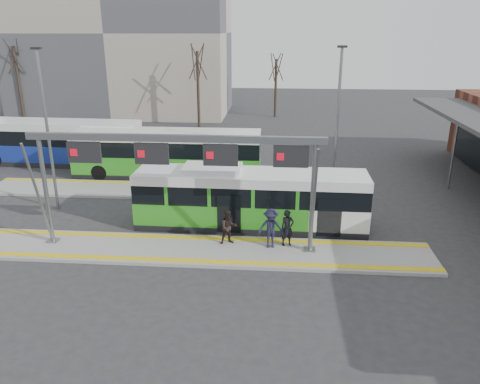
% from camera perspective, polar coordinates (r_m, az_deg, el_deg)
% --- Properties ---
extents(ground, '(120.00, 120.00, 0.00)m').
position_cam_1_polar(ground, '(21.61, -6.30, -7.23)').
color(ground, '#2D2D30').
rests_on(ground, ground).
extents(platform_main, '(22.00, 3.00, 0.15)m').
position_cam_1_polar(platform_main, '(21.58, -6.31, -7.05)').
color(platform_main, gray).
rests_on(platform_main, ground).
extents(platform_second, '(20.00, 3.00, 0.15)m').
position_cam_1_polar(platform_second, '(29.65, -11.11, 0.24)').
color(platform_second, gray).
rests_on(platform_second, ground).
extents(tactile_main, '(22.00, 2.65, 0.02)m').
position_cam_1_polar(tactile_main, '(21.54, -6.32, -6.85)').
color(tactile_main, yellow).
rests_on(tactile_main, platform_main).
extents(tactile_second, '(20.00, 0.35, 0.02)m').
position_cam_1_polar(tactile_second, '(30.67, -10.57, 1.10)').
color(tactile_second, yellow).
rests_on(tactile_second, platform_second).
extents(gantry, '(13.00, 1.68, 5.20)m').
position_cam_1_polar(gantry, '(20.36, -7.58, 4.02)').
color(gantry, slate).
rests_on(gantry, platform_main).
extents(apartment_block, '(24.50, 12.50, 18.40)m').
position_cam_1_polar(apartment_block, '(57.75, -14.26, 18.52)').
color(apartment_block, '#A6998A').
rests_on(apartment_block, ground).
extents(hero_bus, '(11.58, 2.64, 3.17)m').
position_cam_1_polar(hero_bus, '(23.58, 1.22, -0.91)').
color(hero_bus, black).
rests_on(hero_bus, ground).
extents(bg_bus_green, '(12.52, 2.69, 3.13)m').
position_cam_1_polar(bg_bus_green, '(32.03, -8.85, 4.58)').
color(bg_bus_green, black).
rests_on(bg_bus_green, ground).
extents(bg_bus_blue, '(12.26, 3.11, 3.18)m').
position_cam_1_polar(bg_bus_blue, '(37.20, -21.39, 5.59)').
color(bg_bus_blue, black).
rests_on(bg_bus_blue, ground).
extents(passenger_a, '(0.72, 0.59, 1.71)m').
position_cam_1_polar(passenger_a, '(21.52, 5.79, -4.38)').
color(passenger_a, black).
rests_on(passenger_a, platform_main).
extents(passenger_b, '(0.95, 0.84, 1.62)m').
position_cam_1_polar(passenger_b, '(21.59, -1.40, -4.32)').
color(passenger_b, black).
rests_on(passenger_b, platform_main).
extents(passenger_c, '(1.26, 0.80, 1.87)m').
position_cam_1_polar(passenger_c, '(21.22, 3.78, -4.43)').
color(passenger_c, '#1B1A30').
rests_on(passenger_c, platform_main).
extents(tree_left, '(1.40, 1.40, 8.44)m').
position_cam_1_polar(tree_left, '(47.30, -5.22, 15.48)').
color(tree_left, '#382B21').
rests_on(tree_left, ground).
extents(tree_mid, '(1.40, 1.40, 7.17)m').
position_cam_1_polar(tree_mid, '(53.20, 4.43, 14.91)').
color(tree_mid, '#382B21').
rests_on(tree_mid, ground).
extents(tree_far, '(1.40, 1.40, 8.80)m').
position_cam_1_polar(tree_far, '(56.07, -25.78, 14.62)').
color(tree_far, '#382B21').
rests_on(tree_far, ground).
extents(lamp_west, '(0.50, 0.25, 8.71)m').
position_cam_1_polar(lamp_west, '(27.11, -22.45, 7.26)').
color(lamp_west, slate).
rests_on(lamp_west, ground).
extents(lamp_east, '(0.50, 0.25, 8.77)m').
position_cam_1_polar(lamp_east, '(26.35, 11.73, 8.06)').
color(lamp_east, slate).
rests_on(lamp_east, ground).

